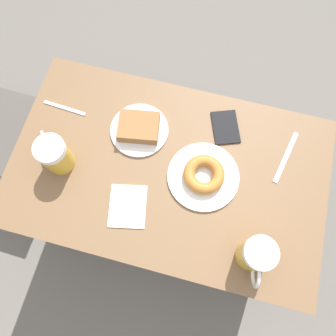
{
  "coord_description": "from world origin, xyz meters",
  "views": [
    {
      "loc": [
        -0.33,
        -0.09,
        1.79
      ],
      "look_at": [
        0.0,
        0.0,
        0.76
      ],
      "focal_mm": 35.0,
      "sensor_mm": 36.0,
      "label": 1
    }
  ],
  "objects_px": {
    "beer_mug_left": "(55,154)",
    "fork": "(65,108)",
    "plate_with_donut": "(204,175)",
    "beer_mug_center": "(256,255)",
    "napkin_folded": "(128,206)",
    "knife": "(286,157)",
    "plate_with_cake": "(139,128)",
    "passport_near_edge": "(225,127)"
  },
  "relations": [
    {
      "from": "napkin_folded",
      "to": "knife",
      "type": "relative_size",
      "value": 0.81
    },
    {
      "from": "plate_with_donut",
      "to": "passport_near_edge",
      "type": "height_order",
      "value": "plate_with_donut"
    },
    {
      "from": "plate_with_donut",
      "to": "passport_near_edge",
      "type": "relative_size",
      "value": 1.61
    },
    {
      "from": "napkin_folded",
      "to": "fork",
      "type": "height_order",
      "value": "same"
    },
    {
      "from": "beer_mug_center",
      "to": "fork",
      "type": "bearing_deg",
      "value": 65.25
    },
    {
      "from": "beer_mug_left",
      "to": "beer_mug_center",
      "type": "xyz_separation_m",
      "value": [
        -0.15,
        -0.68,
        0.0
      ]
    },
    {
      "from": "fork",
      "to": "passport_near_edge",
      "type": "distance_m",
      "value": 0.58
    },
    {
      "from": "plate_with_cake",
      "to": "napkin_folded",
      "type": "bearing_deg",
      "value": -171.83
    },
    {
      "from": "plate_with_donut",
      "to": "passport_near_edge",
      "type": "distance_m",
      "value": 0.2
    },
    {
      "from": "beer_mug_left",
      "to": "passport_near_edge",
      "type": "distance_m",
      "value": 0.58
    },
    {
      "from": "napkin_folded",
      "to": "fork",
      "type": "xyz_separation_m",
      "value": [
        0.28,
        0.32,
        -0.0
      ]
    },
    {
      "from": "beer_mug_center",
      "to": "napkin_folded",
      "type": "relative_size",
      "value": 0.88
    },
    {
      "from": "fork",
      "to": "knife",
      "type": "relative_size",
      "value": 0.81
    },
    {
      "from": "beer_mug_center",
      "to": "fork",
      "type": "height_order",
      "value": "beer_mug_center"
    },
    {
      "from": "beer_mug_center",
      "to": "fork",
      "type": "distance_m",
      "value": 0.81
    },
    {
      "from": "plate_with_cake",
      "to": "plate_with_donut",
      "type": "relative_size",
      "value": 0.85
    },
    {
      "from": "plate_with_cake",
      "to": "passport_near_edge",
      "type": "height_order",
      "value": "plate_with_cake"
    },
    {
      "from": "napkin_folded",
      "to": "fork",
      "type": "relative_size",
      "value": 1.0
    },
    {
      "from": "fork",
      "to": "passport_near_edge",
      "type": "xyz_separation_m",
      "value": [
        0.07,
        -0.57,
        0.0
      ]
    },
    {
      "from": "plate_with_cake",
      "to": "beer_mug_center",
      "type": "distance_m",
      "value": 0.56
    },
    {
      "from": "knife",
      "to": "passport_near_edge",
      "type": "height_order",
      "value": "passport_near_edge"
    },
    {
      "from": "beer_mug_left",
      "to": "knife",
      "type": "distance_m",
      "value": 0.77
    },
    {
      "from": "fork",
      "to": "napkin_folded",
      "type": "bearing_deg",
      "value": -131.44
    },
    {
      "from": "plate_with_donut",
      "to": "beer_mug_center",
      "type": "relative_size",
      "value": 1.67
    },
    {
      "from": "plate_with_donut",
      "to": "beer_mug_center",
      "type": "distance_m",
      "value": 0.3
    },
    {
      "from": "beer_mug_center",
      "to": "plate_with_donut",
      "type": "bearing_deg",
      "value": 42.94
    },
    {
      "from": "fork",
      "to": "plate_with_donut",
      "type": "bearing_deg",
      "value": -103.15
    },
    {
      "from": "plate_with_donut",
      "to": "beer_mug_left",
      "type": "distance_m",
      "value": 0.49
    },
    {
      "from": "plate_with_cake",
      "to": "beer_mug_left",
      "type": "xyz_separation_m",
      "value": [
        -0.18,
        0.23,
        0.05
      ]
    },
    {
      "from": "napkin_folded",
      "to": "fork",
      "type": "distance_m",
      "value": 0.43
    },
    {
      "from": "fork",
      "to": "plate_with_cake",
      "type": "bearing_deg",
      "value": -93.43
    },
    {
      "from": "plate_with_donut",
      "to": "fork",
      "type": "relative_size",
      "value": 1.48
    },
    {
      "from": "beer_mug_center",
      "to": "knife",
      "type": "xyz_separation_m",
      "value": [
        0.35,
        -0.06,
        -0.07
      ]
    },
    {
      "from": "plate_with_cake",
      "to": "fork",
      "type": "bearing_deg",
      "value": 86.57
    },
    {
      "from": "fork",
      "to": "knife",
      "type": "height_order",
      "value": "same"
    },
    {
      "from": "plate_with_cake",
      "to": "beer_mug_center",
      "type": "xyz_separation_m",
      "value": [
        -0.32,
        -0.45,
        0.05
      ]
    },
    {
      "from": "plate_with_donut",
      "to": "fork",
      "type": "distance_m",
      "value": 0.55
    },
    {
      "from": "beer_mug_left",
      "to": "fork",
      "type": "relative_size",
      "value": 0.82
    },
    {
      "from": "plate_with_donut",
      "to": "beer_mug_center",
      "type": "height_order",
      "value": "beer_mug_center"
    },
    {
      "from": "napkin_folded",
      "to": "plate_with_donut",
      "type": "bearing_deg",
      "value": -53.39
    },
    {
      "from": "beer_mug_left",
      "to": "knife",
      "type": "height_order",
      "value": "beer_mug_left"
    },
    {
      "from": "napkin_folded",
      "to": "passport_near_edge",
      "type": "xyz_separation_m",
      "value": [
        0.36,
        -0.25,
        0.0
      ]
    }
  ]
}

